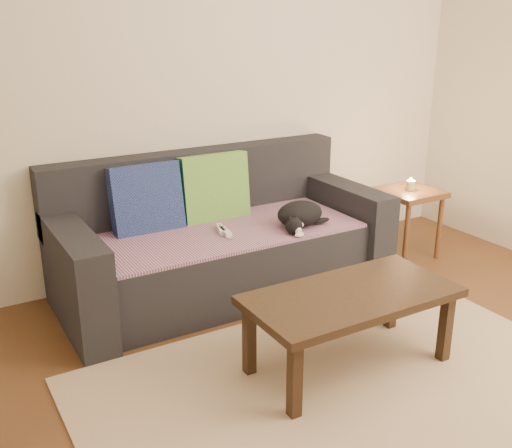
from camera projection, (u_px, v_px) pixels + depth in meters
name	position (u px, v px, depth m)	size (l,w,h in m)	color
ground	(380.00, 416.00, 2.70)	(4.50, 4.50, 0.00)	brown
back_wall	(188.00, 82.00, 3.91)	(4.50, 0.04, 2.60)	beige
sofa	(220.00, 244.00, 3.89)	(2.10, 0.94, 0.87)	#232328
throw_blanket	(227.00, 231.00, 3.77)	(1.66, 0.74, 0.02)	#4B2D54
cushion_navy	(146.00, 200.00, 3.71)	(0.45, 0.11, 0.45)	#12184D
cushion_green	(214.00, 189.00, 3.94)	(0.46, 0.12, 0.46)	#0D5945
cat	(300.00, 215.00, 3.79)	(0.37, 0.32, 0.16)	black
wii_remote_a	(225.00, 232.00, 3.68)	(0.15, 0.04, 0.03)	white
wii_remote_b	(221.00, 229.00, 3.73)	(0.15, 0.04, 0.03)	white
side_table	(409.00, 202.00, 4.39)	(0.41, 0.41, 0.51)	brown
candle	(411.00, 185.00, 4.35)	(0.06, 0.06, 0.09)	beige
rug	(359.00, 397.00, 2.82)	(2.50, 1.80, 0.01)	tan
coffee_table	(351.00, 302.00, 2.96)	(1.06, 0.53, 0.42)	#2F1F12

